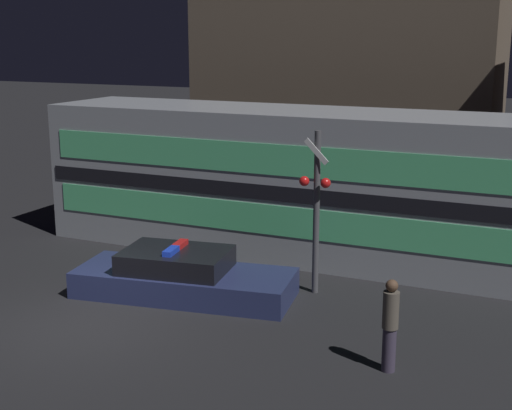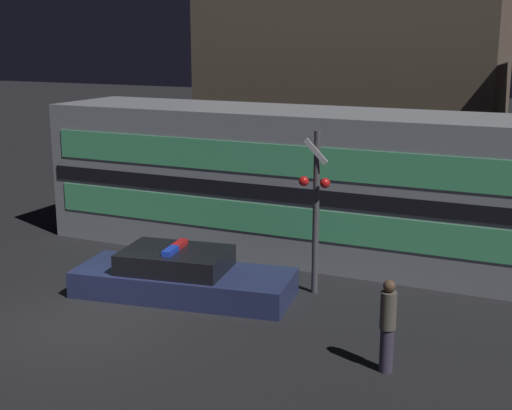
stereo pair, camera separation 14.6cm
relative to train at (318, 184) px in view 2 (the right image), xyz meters
name	(u,v)px [view 2 (the right image)]	position (x,y,z in m)	size (l,w,h in m)	color
ground_plane	(84,324)	(-2.65, -6.58, -1.94)	(120.00, 120.00, 0.00)	black
train	(318,184)	(0.00, 0.00, 0.00)	(15.20, 3.09, 3.87)	#999EA5
police_car	(182,277)	(-1.69, -4.26, -1.51)	(5.17, 2.58, 1.18)	navy
pedestrian	(388,325)	(3.52, -6.03, -1.06)	(0.29, 0.29, 1.70)	#3F384C
crossing_signal_near	(316,205)	(0.99, -2.86, 0.14)	(0.73, 0.33, 3.76)	#4C4C51
building_left	(350,81)	(-1.68, 7.88, 2.20)	(10.73, 4.46, 8.28)	brown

